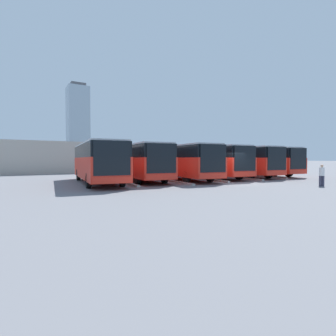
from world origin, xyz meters
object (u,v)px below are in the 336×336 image
at_px(bus_1, 237,161).
at_px(bus_2, 208,161).
at_px(bus_3, 180,161).
at_px(bus_5, 97,161).
at_px(bus_4, 138,161).
at_px(bus_0, 258,160).
at_px(pedestrian, 322,175).

bearing_deg(bus_1, bus_2, 3.74).
distance_m(bus_3, bus_5, 7.87).
bearing_deg(bus_4, bus_1, -176.83).
distance_m(bus_1, bus_4, 11.82).
bearing_deg(bus_0, bus_2, 8.23).
bearing_deg(bus_4, bus_5, 19.16).
height_order(bus_3, bus_5, same).
bearing_deg(bus_3, bus_5, 5.67).
distance_m(bus_1, bus_3, 7.87).
distance_m(bus_2, bus_4, 7.88).
relative_size(bus_3, pedestrian, 7.41).
height_order(bus_3, pedestrian, bus_3).
relative_size(bus_4, bus_5, 1.00).
xyz_separation_m(bus_1, pedestrian, (2.51, 10.78, -0.95)).
height_order(bus_2, bus_4, same).
distance_m(bus_0, pedestrian, 12.97).
distance_m(bus_2, bus_5, 11.81).
distance_m(bus_1, bus_2, 3.94).
bearing_deg(bus_4, bus_2, -177.11).
xyz_separation_m(bus_4, bus_5, (3.93, 0.89, 0.00)).
relative_size(bus_0, bus_2, 1.00).
bearing_deg(bus_3, bus_0, -169.92).
xyz_separation_m(bus_2, bus_4, (7.87, -0.49, 0.00)).
xyz_separation_m(bus_0, bus_1, (3.93, 0.43, 0.00)).
bearing_deg(bus_2, pedestrian, 103.82).
bearing_deg(bus_3, bus_1, -171.23).
relative_size(bus_3, bus_5, 1.00).
bearing_deg(bus_2, bus_3, 13.76).
distance_m(bus_0, bus_4, 15.74).
height_order(bus_0, bus_5, same).
relative_size(bus_1, bus_2, 1.00).
distance_m(bus_3, bus_4, 4.06).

